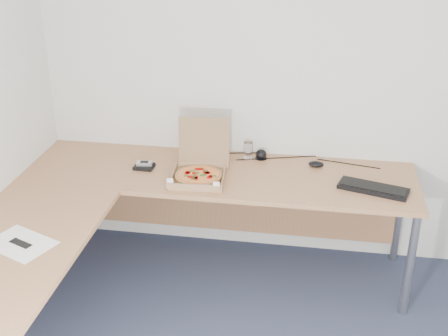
% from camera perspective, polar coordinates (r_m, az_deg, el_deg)
% --- Properties ---
extents(room_shell, '(3.50, 3.50, 2.50)m').
position_cam_1_polar(room_shell, '(2.24, 6.17, -4.62)').
color(room_shell, silver).
rests_on(room_shell, ground).
extents(desk, '(2.50, 2.20, 0.73)m').
position_cam_1_polar(desk, '(3.47, -6.92, -3.49)').
color(desk, '#B27A4E').
rests_on(desk, ground).
extents(pizza_box, '(0.33, 0.38, 0.33)m').
position_cam_1_polar(pizza_box, '(3.67, -2.44, -0.43)').
color(pizza_box, '#A27952').
rests_on(pizza_box, desk).
extents(drinking_glass, '(0.06, 0.06, 0.11)m').
position_cam_1_polar(drinking_glass, '(3.96, 2.37, 1.75)').
color(drinking_glass, silver).
rests_on(drinking_glass, desk).
extents(keyboard, '(0.44, 0.26, 0.03)m').
position_cam_1_polar(keyboard, '(3.65, 14.31, -1.94)').
color(keyboard, black).
rests_on(keyboard, desk).
extents(mouse, '(0.11, 0.08, 0.04)m').
position_cam_1_polar(mouse, '(3.88, 8.94, 0.38)').
color(mouse, black).
rests_on(mouse, desk).
extents(wallet, '(0.13, 0.11, 0.02)m').
position_cam_1_polar(wallet, '(3.85, -7.77, 0.14)').
color(wallet, black).
rests_on(wallet, desk).
extents(phone, '(0.11, 0.06, 0.02)m').
position_cam_1_polar(phone, '(3.85, -7.75, 0.46)').
color(phone, '#B2B5BA').
rests_on(phone, wallet).
extents(paper_sheet, '(0.40, 0.35, 0.00)m').
position_cam_1_polar(paper_sheet, '(3.20, -19.17, -6.94)').
color(paper_sheet, white).
rests_on(paper_sheet, desk).
extents(dome_speaker, '(0.08, 0.08, 0.07)m').
position_cam_1_polar(dome_speaker, '(3.95, 3.63, 1.39)').
color(dome_speaker, black).
rests_on(dome_speaker, desk).
extents(cable_bundle, '(0.62, 0.13, 0.01)m').
position_cam_1_polar(cable_bundle, '(3.98, 5.27, 0.99)').
color(cable_bundle, black).
rests_on(cable_bundle, desk).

